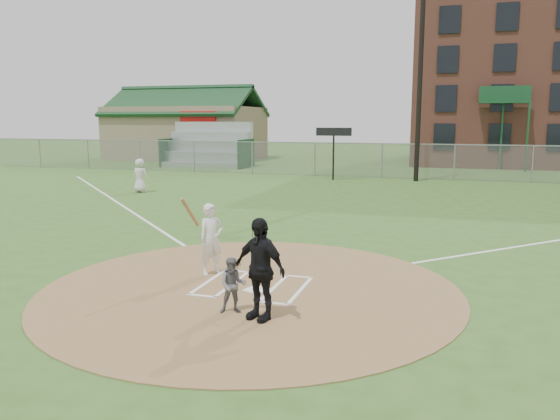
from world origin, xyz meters
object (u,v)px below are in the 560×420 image
(home_plate, at_px, (257,290))
(catcher, at_px, (233,285))
(umpire, at_px, (260,269))
(batter_at_plate, at_px, (211,239))
(ondeck_player, at_px, (140,176))

(home_plate, height_order, catcher, catcher)
(umpire, distance_m, batter_at_plate, 2.95)
(umpire, xyz_separation_m, ondeck_player, (-10.79, 13.90, -0.11))
(umpire, relative_size, batter_at_plate, 0.99)
(home_plate, bearing_deg, batter_at_plate, 148.88)
(ondeck_player, distance_m, batter_at_plate, 14.65)
(ondeck_player, bearing_deg, umpire, 129.31)
(catcher, xyz_separation_m, batter_at_plate, (-1.36, 2.11, 0.29))
(catcher, bearing_deg, batter_at_plate, 100.87)
(batter_at_plate, bearing_deg, ondeck_player, 127.33)
(catcher, xyz_separation_m, umpire, (0.54, -0.14, 0.38))
(batter_at_plate, bearing_deg, catcher, -57.15)
(home_plate, distance_m, catcher, 1.39)
(home_plate, height_order, batter_at_plate, batter_at_plate)
(home_plate, xyz_separation_m, umpire, (0.57, -1.44, 0.86))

